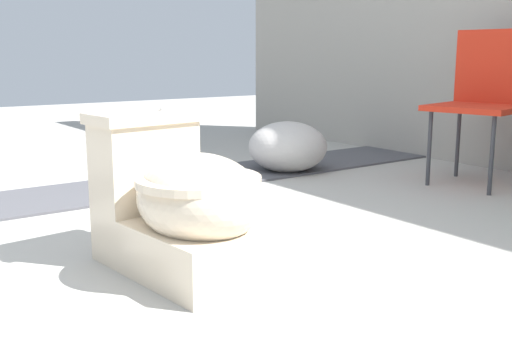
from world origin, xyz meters
name	(u,v)px	position (x,y,z in m)	size (l,w,h in m)	color
ground_plane	(133,283)	(0.00, 0.00, 0.00)	(14.00, 14.00, 0.00)	#A8A59E
gravel_strip	(122,189)	(-1.26, 0.50, 0.01)	(0.56, 8.00, 0.01)	#4C4C51
toilet	(181,205)	(-0.01, 0.18, 0.22)	(0.67, 0.44, 0.52)	beige
folding_chair_left	(486,90)	(-0.27, 2.19, 0.51)	(0.51, 0.51, 0.83)	red
boulder_near	(288,147)	(-1.14, 1.52, 0.15)	(0.47, 0.44, 0.31)	#B7B2AD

